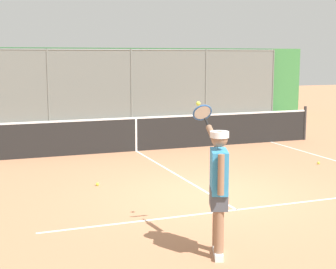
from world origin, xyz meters
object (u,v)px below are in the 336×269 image
Objects in this scene: tennis_player at (218,183)px; tennis_ball_by_sideline at (97,184)px; tennis_ball_near_net at (319,163)px; tennis_ball_mid_court at (221,174)px.

tennis_ball_by_sideline is (0.69, -4.20, -0.96)m from tennis_player.
tennis_ball_near_net and tennis_ball_mid_court have the same top height.
tennis_ball_near_net is at bearing -27.07° from tennis_player.
tennis_ball_near_net is 1.00× the size of tennis_ball_mid_court.
tennis_ball_mid_court is (-2.79, 0.11, 0.00)m from tennis_ball_by_sideline.
tennis_player reaches higher than tennis_ball_near_net.
tennis_ball_mid_court is (-2.10, -4.09, -0.96)m from tennis_player.
tennis_ball_near_net and tennis_ball_by_sideline have the same top height.
tennis_player is 6.63m from tennis_ball_near_net.
tennis_ball_by_sideline and tennis_ball_mid_court have the same top height.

